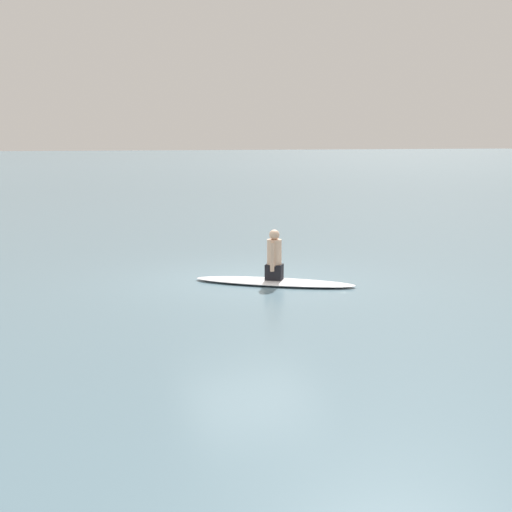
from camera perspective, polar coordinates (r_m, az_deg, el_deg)
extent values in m
plane|color=slate|center=(13.36, -0.44, -1.94)|extent=(400.00, 400.00, 0.00)
ellipsoid|color=white|center=(13.00, 1.46, -2.06)|extent=(2.44, 2.73, 0.08)
cube|color=black|center=(12.97, 1.46, -1.27)|extent=(0.38, 0.39, 0.28)
cylinder|color=#D6AD8E|center=(12.91, 1.47, 0.29)|extent=(0.37, 0.37, 0.47)
sphere|color=#D6AD8E|center=(12.86, 1.47, 1.70)|extent=(0.19, 0.19, 0.19)
cylinder|color=#D6AD8E|center=(12.76, 1.30, -0.09)|extent=(0.11, 0.11, 0.52)
cylinder|color=#D6AD8E|center=(13.07, 1.62, 0.13)|extent=(0.11, 0.11, 0.52)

